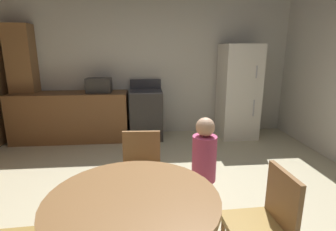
{
  "coord_description": "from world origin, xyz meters",
  "views": [
    {
      "loc": [
        -0.17,
        -2.33,
        1.67
      ],
      "look_at": [
        0.12,
        0.77,
        0.87
      ],
      "focal_mm": 27.87,
      "sensor_mm": 36.0,
      "label": 1
    }
  ],
  "objects_px": {
    "chair_north": "(141,170)",
    "chair_east": "(265,221)",
    "refrigerator": "(238,92)",
    "dining_table": "(133,220)",
    "microwave": "(99,85)",
    "person_child": "(204,172)",
    "oven_range": "(146,114)"
  },
  "relations": [
    {
      "from": "chair_north",
      "to": "person_child",
      "type": "bearing_deg",
      "value": 69.64
    },
    {
      "from": "chair_north",
      "to": "chair_east",
      "type": "height_order",
      "value": "same"
    },
    {
      "from": "oven_range",
      "to": "dining_table",
      "type": "distance_m",
      "value": 3.36
    },
    {
      "from": "oven_range",
      "to": "person_child",
      "type": "xyz_separation_m",
      "value": [
        0.49,
        -2.69,
        0.11
      ]
    },
    {
      "from": "oven_range",
      "to": "dining_table",
      "type": "bearing_deg",
      "value": -92.1
    },
    {
      "from": "oven_range",
      "to": "microwave",
      "type": "bearing_deg",
      "value": -179.76
    },
    {
      "from": "oven_range",
      "to": "person_child",
      "type": "bearing_deg",
      "value": -79.6
    },
    {
      "from": "refrigerator",
      "to": "dining_table",
      "type": "xyz_separation_m",
      "value": [
        -1.88,
        -3.3,
        -0.28
      ]
    },
    {
      "from": "refrigerator",
      "to": "microwave",
      "type": "bearing_deg",
      "value": 178.9
    },
    {
      "from": "refrigerator",
      "to": "chair_east",
      "type": "relative_size",
      "value": 2.02
    },
    {
      "from": "refrigerator",
      "to": "chair_north",
      "type": "xyz_separation_m",
      "value": [
        -1.84,
        -2.39,
        -0.38
      ]
    },
    {
      "from": "microwave",
      "to": "dining_table",
      "type": "distance_m",
      "value": 3.45
    },
    {
      "from": "dining_table",
      "to": "chair_north",
      "type": "xyz_separation_m",
      "value": [
        0.04,
        0.91,
        -0.09
      ]
    },
    {
      "from": "refrigerator",
      "to": "dining_table",
      "type": "distance_m",
      "value": 3.81
    },
    {
      "from": "refrigerator",
      "to": "chair_north",
      "type": "height_order",
      "value": "refrigerator"
    },
    {
      "from": "chair_east",
      "to": "microwave",
      "type": "bearing_deg",
      "value": -65.81
    },
    {
      "from": "microwave",
      "to": "chair_east",
      "type": "xyz_separation_m",
      "value": [
        1.63,
        -3.32,
        -0.53
      ]
    },
    {
      "from": "microwave",
      "to": "person_child",
      "type": "distance_m",
      "value": 3.03
    },
    {
      "from": "chair_north",
      "to": "person_child",
      "type": "relative_size",
      "value": 0.8
    },
    {
      "from": "oven_range",
      "to": "chair_east",
      "type": "height_order",
      "value": "oven_range"
    },
    {
      "from": "refrigerator",
      "to": "dining_table",
      "type": "bearing_deg",
      "value": -119.69
    },
    {
      "from": "dining_table",
      "to": "person_child",
      "type": "bearing_deg",
      "value": 47.22
    },
    {
      "from": "refrigerator",
      "to": "person_child",
      "type": "xyz_separation_m",
      "value": [
        -1.26,
        -2.63,
        -0.3
      ]
    },
    {
      "from": "person_child",
      "to": "microwave",
      "type": "bearing_deg",
      "value": -110.67
    },
    {
      "from": "oven_range",
      "to": "chair_east",
      "type": "bearing_deg",
      "value": -76.65
    },
    {
      "from": "dining_table",
      "to": "chair_north",
      "type": "height_order",
      "value": "chair_north"
    },
    {
      "from": "chair_north",
      "to": "chair_east",
      "type": "relative_size",
      "value": 1.0
    },
    {
      "from": "dining_table",
      "to": "chair_east",
      "type": "bearing_deg",
      "value": 2.06
    },
    {
      "from": "oven_range",
      "to": "refrigerator",
      "type": "xyz_separation_m",
      "value": [
        1.76,
        -0.05,
        0.41
      ]
    },
    {
      "from": "microwave",
      "to": "dining_table",
      "type": "relative_size",
      "value": 0.39
    },
    {
      "from": "oven_range",
      "to": "chair_north",
      "type": "relative_size",
      "value": 1.26
    },
    {
      "from": "refrigerator",
      "to": "chair_north",
      "type": "relative_size",
      "value": 2.02
    }
  ]
}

